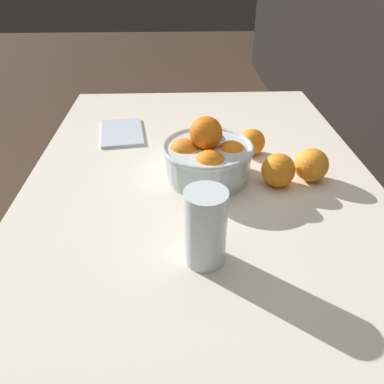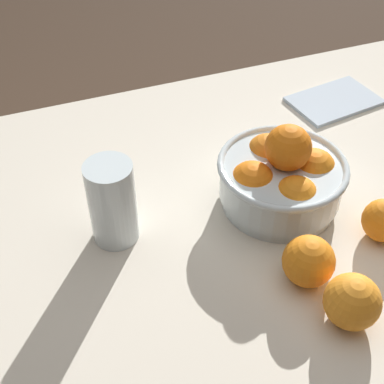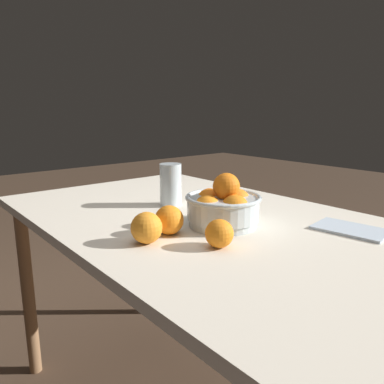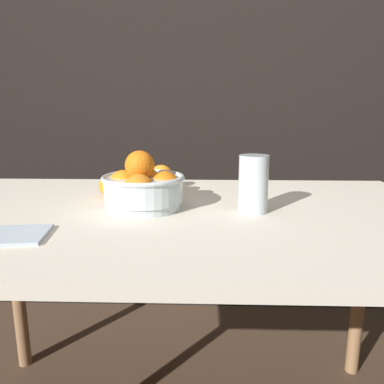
{
  "view_description": "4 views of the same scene",
  "coord_description": "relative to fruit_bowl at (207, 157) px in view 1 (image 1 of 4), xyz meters",
  "views": [
    {
      "loc": [
        0.7,
        -0.05,
        1.26
      ],
      "look_at": [
        0.07,
        -0.03,
        0.84
      ],
      "focal_mm": 35.0,
      "sensor_mm": 36.0,
      "label": 1
    },
    {
      "loc": [
        0.29,
        0.6,
        1.43
      ],
      "look_at": [
        0.06,
        -0.0,
        0.83
      ],
      "focal_mm": 50.0,
      "sensor_mm": 36.0,
      "label": 2
    },
    {
      "loc": [
        -0.85,
        0.76,
        1.11
      ],
      "look_at": [
        0.08,
        -0.01,
        0.84
      ],
      "focal_mm": 35.0,
      "sensor_mm": 36.0,
      "label": 3
    },
    {
      "loc": [
        0.07,
        -0.96,
        1.03
      ],
      "look_at": [
        0.04,
        -0.0,
        0.82
      ],
      "focal_mm": 35.0,
      "sensor_mm": 36.0,
      "label": 4
    }
  ],
  "objects": [
    {
      "name": "ground_plane",
      "position": [
        0.1,
        -0.01,
        -0.83
      ],
      "size": [
        12.0,
        12.0,
        0.0
      ],
      "primitive_type": "plane",
      "color": "#4C3828"
    },
    {
      "name": "dining_table",
      "position": [
        0.1,
        -0.01,
        -0.14
      ],
      "size": [
        1.46,
        0.87,
        0.77
      ],
      "color": "beige",
      "rests_on": "ground_plane"
    },
    {
      "name": "fruit_bowl",
      "position": [
        0.0,
        0.0,
        0.0
      ],
      "size": [
        0.22,
        0.22,
        0.16
      ],
      "color": "silver",
      "rests_on": "dining_table"
    },
    {
      "name": "juice_glass",
      "position": [
        0.29,
        -0.03,
        0.01
      ],
      "size": [
        0.08,
        0.08,
        0.15
      ],
      "color": "#F4A314",
      "rests_on": "dining_table"
    },
    {
      "name": "orange_loose_near_bowl",
      "position": [
        0.02,
        0.25,
        -0.02
      ],
      "size": [
        0.08,
        0.08,
        0.08
      ],
      "primitive_type": "sphere",
      "color": "orange",
      "rests_on": "dining_table"
    },
    {
      "name": "orange_loose_front",
      "position": [
        0.04,
        0.17,
        -0.02
      ],
      "size": [
        0.08,
        0.08,
        0.08
      ],
      "primitive_type": "sphere",
      "color": "orange",
      "rests_on": "dining_table"
    },
    {
      "name": "orange_loose_aside",
      "position": [
        -0.12,
        0.13,
        -0.02
      ],
      "size": [
        0.07,
        0.07,
        0.07
      ],
      "primitive_type": "sphere",
      "color": "orange",
      "rests_on": "dining_table"
    },
    {
      "name": "napkin",
      "position": [
        -0.27,
        -0.24,
        -0.05
      ],
      "size": [
        0.21,
        0.15,
        0.01
      ],
      "primitive_type": "cube",
      "rotation": [
        0.0,
        0.0,
        0.14
      ],
      "color": "silver",
      "rests_on": "dining_table"
    }
  ]
}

